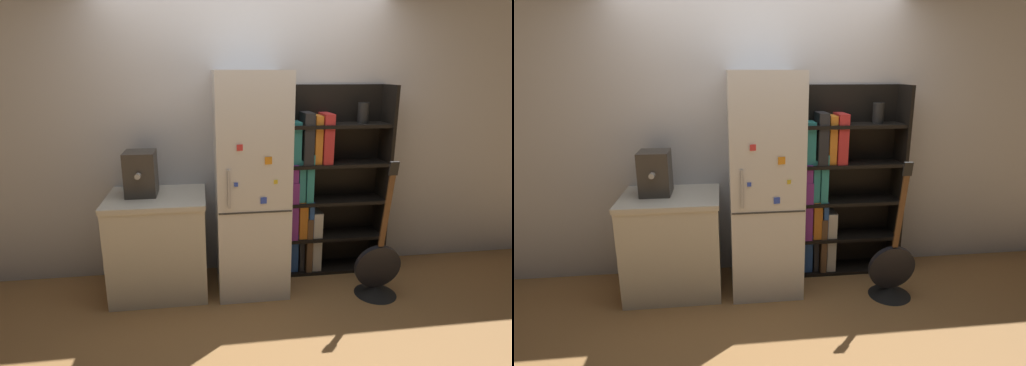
# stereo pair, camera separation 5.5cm
# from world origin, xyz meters

# --- Properties ---
(ground_plane) EXTENTS (16.00, 16.00, 0.00)m
(ground_plane) POSITION_xyz_m (0.00, 0.00, 0.00)
(ground_plane) COLOR #A87542
(wall_back) EXTENTS (8.00, 0.05, 2.60)m
(wall_back) POSITION_xyz_m (0.00, 0.47, 1.30)
(wall_back) COLOR silver
(wall_back) RESTS_ON ground_plane
(refrigerator) EXTENTS (0.59, 0.68, 1.87)m
(refrigerator) POSITION_xyz_m (-0.00, 0.12, 0.93)
(refrigerator) COLOR silver
(refrigerator) RESTS_ON ground_plane
(bookshelf) EXTENTS (0.95, 0.30, 1.74)m
(bookshelf) POSITION_xyz_m (0.69, 0.33, 0.81)
(bookshelf) COLOR black
(bookshelf) RESTS_ON ground_plane
(kitchen_counter) EXTENTS (0.81, 0.66, 0.86)m
(kitchen_counter) POSITION_xyz_m (-0.79, 0.13, 0.43)
(kitchen_counter) COLOR beige
(kitchen_counter) RESTS_ON ground_plane
(espresso_machine) EXTENTS (0.25, 0.33, 0.37)m
(espresso_machine) POSITION_xyz_m (-0.90, 0.18, 1.04)
(espresso_machine) COLOR #38332D
(espresso_machine) RESTS_ON kitchen_counter
(guitar) EXTENTS (0.40, 0.36, 1.20)m
(guitar) POSITION_xyz_m (1.04, -0.21, 0.17)
(guitar) COLOR black
(guitar) RESTS_ON ground_plane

